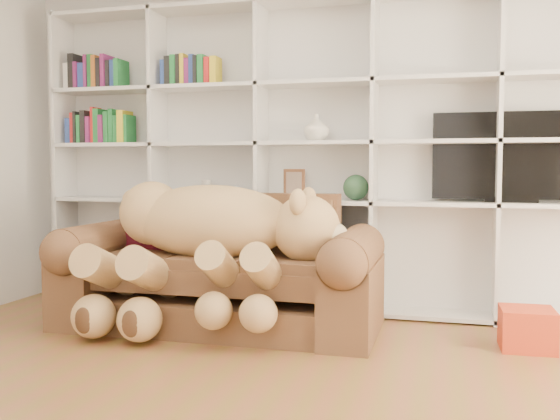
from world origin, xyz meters
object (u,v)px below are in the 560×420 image
(sofa, at_px, (221,277))
(tv, at_px, (511,158))
(teddy_bear, at_px, (207,237))
(gift_box, at_px, (527,329))

(sofa, xyz_separation_m, tv, (1.96, 0.68, 0.84))
(teddy_bear, bearing_deg, tv, 27.00)
(sofa, relative_size, gift_box, 6.94)
(teddy_bear, height_order, gift_box, teddy_bear)
(gift_box, height_order, tv, tv)
(tv, bearing_deg, gift_box, -85.79)
(gift_box, bearing_deg, sofa, 178.76)
(sofa, height_order, tv, tv)
(sofa, bearing_deg, teddy_bear, -97.27)
(teddy_bear, bearing_deg, gift_box, 7.45)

